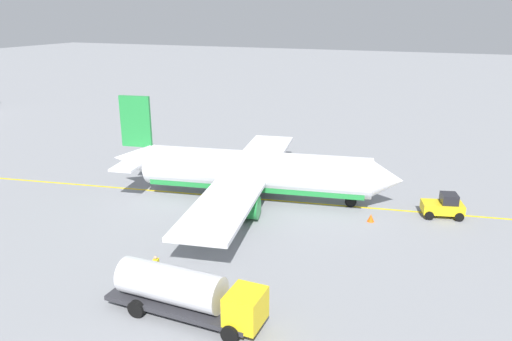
% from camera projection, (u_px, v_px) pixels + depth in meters
% --- Properties ---
extents(ground_plane, '(400.00, 400.00, 0.00)m').
position_uv_depth(ground_plane, '(256.00, 199.00, 49.20)').
color(ground_plane, gray).
extents(airplane, '(29.45, 31.34, 9.94)m').
position_uv_depth(airplane, '(252.00, 172.00, 48.44)').
color(airplane, white).
rests_on(airplane, ground).
extents(fuel_tanker, '(10.28, 3.00, 3.15)m').
position_uv_depth(fuel_tanker, '(186.00, 292.00, 29.74)').
color(fuel_tanker, '#2D2D33').
rests_on(fuel_tanker, ground).
extents(pushback_tug, '(3.99, 3.08, 2.20)m').
position_uv_depth(pushback_tug, '(444.00, 206.00, 44.76)').
color(pushback_tug, yellow).
rests_on(pushback_tug, ground).
extents(refueling_worker, '(0.47, 0.59, 1.71)m').
position_uv_depth(refueling_worker, '(156.00, 267.00, 34.39)').
color(refueling_worker, navy).
rests_on(refueling_worker, ground).
extents(safety_cone_nose, '(0.64, 0.64, 0.71)m').
position_uv_depth(safety_cone_nose, '(371.00, 218.00, 43.80)').
color(safety_cone_nose, '#F2590F').
rests_on(safety_cone_nose, ground).
extents(taxi_line_marking, '(72.66, 12.43, 0.01)m').
position_uv_depth(taxi_line_marking, '(256.00, 199.00, 49.20)').
color(taxi_line_marking, yellow).
rests_on(taxi_line_marking, ground).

